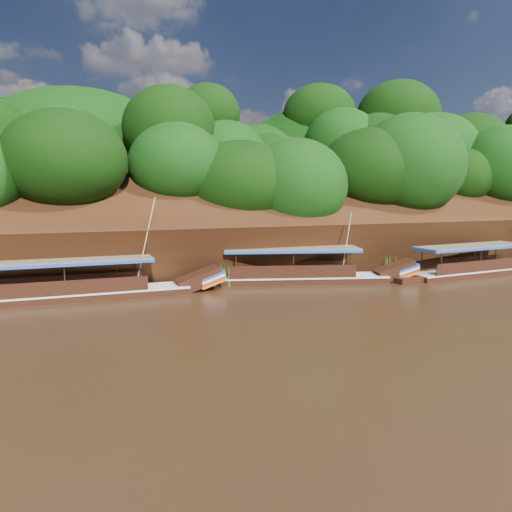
{
  "coord_description": "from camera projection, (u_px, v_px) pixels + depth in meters",
  "views": [
    {
      "loc": [
        -15.19,
        -20.94,
        6.12
      ],
      "look_at": [
        -4.89,
        7.0,
        2.09
      ],
      "focal_mm": 35.0,
      "sensor_mm": 36.0,
      "label": 1
    }
  ],
  "objects": [
    {
      "name": "reeds",
      "position": [
        257.0,
        269.0,
        32.96
      ],
      "size": [
        47.5,
        2.41,
        1.98
      ],
      "color": "#266619",
      "rests_on": "ground"
    },
    {
      "name": "ground",
      "position": [
        393.0,
        309.0,
        25.5
      ],
      "size": [
        160.0,
        160.0,
        0.0
      ],
      "primitive_type": "plane",
      "color": "black",
      "rests_on": "ground"
    },
    {
      "name": "boat_1",
      "position": [
        312.0,
        274.0,
        32.83
      ],
      "size": [
        13.36,
        5.26,
        5.05
      ],
      "rotation": [
        0.0,
        0.0,
        -0.26
      ],
      "color": "black",
      "rests_on": "ground"
    },
    {
      "name": "boat_0",
      "position": [
        484.0,
        267.0,
        35.88
      ],
      "size": [
        13.47,
        3.12,
        5.76
      ],
      "rotation": [
        0.0,
        0.0,
        0.1
      ],
      "color": "black",
      "rests_on": "ground"
    },
    {
      "name": "boat_2",
      "position": [
        94.0,
        289.0,
        28.09
      ],
      "size": [
        14.36,
        2.4,
        6.06
      ],
      "rotation": [
        0.0,
        0.0,
        0.01
      ],
      "color": "black",
      "rests_on": "ground"
    },
    {
      "name": "riverbank",
      "position": [
        247.0,
        234.0,
        46.37
      ],
      "size": [
        120.0,
        30.06,
        19.4
      ],
      "color": "black",
      "rests_on": "ground"
    }
  ]
}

